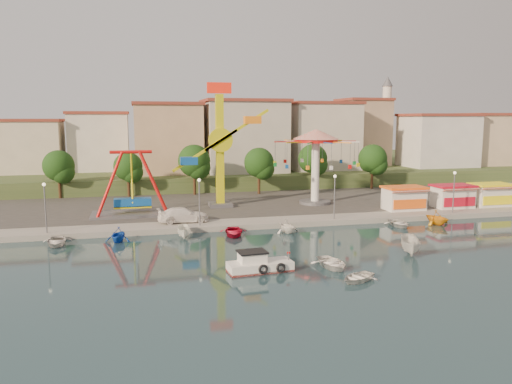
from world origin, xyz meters
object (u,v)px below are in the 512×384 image
object	(u,v)px
cabin_motorboat	(258,265)
rowboat_a	(332,263)
pirate_ship_ride	(132,185)
van	(183,215)
kamikaze_tower	(223,149)
wave_swinger	(316,149)
skiff	(411,246)

from	to	relation	value
cabin_motorboat	rowboat_a	bearing A→B (deg)	-9.03
pirate_ship_ride	van	distance (m)	8.62
kamikaze_tower	cabin_motorboat	bearing A→B (deg)	-93.80
pirate_ship_ride	wave_swinger	xyz separation A→B (m)	(24.76, 2.69, 3.80)
cabin_motorboat	van	xyz separation A→B (m)	(-4.48, 18.24, 0.95)
rowboat_a	skiff	distance (m)	8.79
kamikaze_tower	van	xyz separation A→B (m)	(-6.29, -9.07, -6.92)
skiff	rowboat_a	bearing A→B (deg)	-141.37
pirate_ship_ride	wave_swinger	distance (m)	25.19
kamikaze_tower	van	world-z (taller)	kamikaze_tower
pirate_ship_ride	van	bearing A→B (deg)	-45.73
cabin_motorboat	rowboat_a	xyz separation A→B (m)	(6.27, -0.48, -0.10)
pirate_ship_ride	rowboat_a	distance (m)	29.76
skiff	van	world-z (taller)	van
wave_swinger	rowboat_a	world-z (taller)	wave_swinger
kamikaze_tower	cabin_motorboat	world-z (taller)	kamikaze_tower
pirate_ship_ride	van	world-z (taller)	pirate_ship_ride
pirate_ship_ride	kamikaze_tower	size ratio (longest dim) A/B	0.61
cabin_motorboat	van	world-z (taller)	van
pirate_ship_ride	cabin_motorboat	size ratio (longest dim) A/B	1.84
kamikaze_tower	skiff	world-z (taller)	kamikaze_tower
cabin_motorboat	skiff	distance (m)	14.89
kamikaze_tower	skiff	bearing A→B (deg)	-63.20
pirate_ship_ride	rowboat_a	xyz separation A→B (m)	(16.40, -24.51, -3.99)
cabin_motorboat	wave_swinger	bearing A→B (deg)	56.66
kamikaze_tower	cabin_motorboat	distance (m)	28.48
kamikaze_tower	rowboat_a	distance (m)	29.25
pirate_ship_ride	cabin_motorboat	bearing A→B (deg)	-67.14
wave_swinger	rowboat_a	size ratio (longest dim) A/B	2.99
cabin_motorboat	kamikaze_tower	bearing A→B (deg)	81.55
kamikaze_tower	rowboat_a	bearing A→B (deg)	-80.90
wave_swinger	van	distance (m)	21.97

